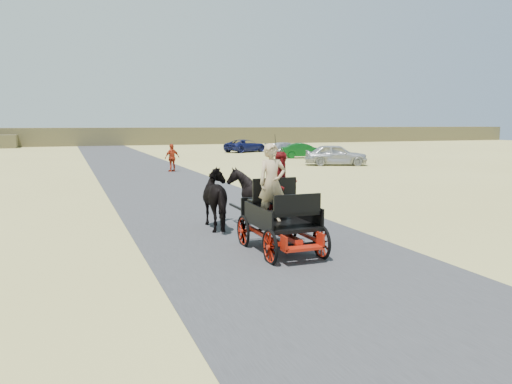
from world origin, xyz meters
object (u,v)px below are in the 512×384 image
object	(u,v)px
horse_left	(220,199)
car_c	(286,149)
carriage	(281,236)
car_a	(336,155)
pedestrian	(172,158)
horse_right	(256,197)
car_d	(246,146)
car_b	(304,151)

from	to	relation	value
horse_left	car_c	size ratio (longest dim) A/B	0.48
carriage	car_a	xyz separation A→B (m)	(13.54, 20.93, 0.39)
horse_left	car_a	world-z (taller)	horse_left
pedestrian	car_c	world-z (taller)	pedestrian
car_a	car_c	distance (m)	11.93
horse_left	car_c	bearing A→B (deg)	-117.56
carriage	horse_right	world-z (taller)	horse_right
horse_right	pedestrian	world-z (taller)	pedestrian
carriage	car_d	bearing A→B (deg)	71.39
car_c	car_b	bearing A→B (deg)	162.42
horse_right	carriage	bearing A→B (deg)	79.61
horse_right	car_a	xyz separation A→B (m)	(12.99, 17.93, -0.09)
car_a	pedestrian	bearing A→B (deg)	115.17
pedestrian	car_a	xyz separation A→B (m)	(11.96, 0.67, -0.11)
horse_left	car_b	size ratio (longest dim) A/B	0.51
car_b	car_c	world-z (taller)	car_b
carriage	car_c	world-z (taller)	car_c
pedestrian	car_d	size ratio (longest dim) A/B	0.36
car_b	horse_right	bearing A→B (deg)	165.53
horse_left	pedestrian	xyz separation A→B (m)	(2.13, 17.27, 0.02)
horse_right	horse_left	bearing A→B (deg)	0.00
carriage	pedestrian	size ratio (longest dim) A/B	1.39
car_b	car_a	bearing A→B (deg)	-174.50
carriage	pedestrian	world-z (taller)	pedestrian
carriage	car_b	distance (m)	32.17
horse_left	pedestrian	distance (m)	17.40
car_b	car_d	distance (m)	10.37
car_b	car_c	distance (m)	4.20
horse_right	car_d	xyz separation A→B (m)	(12.52, 35.82, -0.19)
car_b	car_d	xyz separation A→B (m)	(-1.69, 10.23, 0.02)
car_a	car_c	world-z (taller)	car_a
car_b	car_c	size ratio (longest dim) A/B	0.94
horse_left	car_b	distance (m)	29.82
car_a	car_c	xyz separation A→B (m)	(1.45, 11.84, -0.15)
pedestrian	car_b	distance (m)	15.59
car_a	car_b	xyz separation A→B (m)	(1.22, 7.65, -0.11)
car_a	car_d	distance (m)	17.89
pedestrian	car_c	size ratio (longest dim) A/B	0.41
carriage	car_b	bearing A→B (deg)	62.68
car_d	car_c	bearing A→B (deg)	172.61
pedestrian	car_d	distance (m)	21.82
horse_right	car_c	bearing A→B (deg)	-115.87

